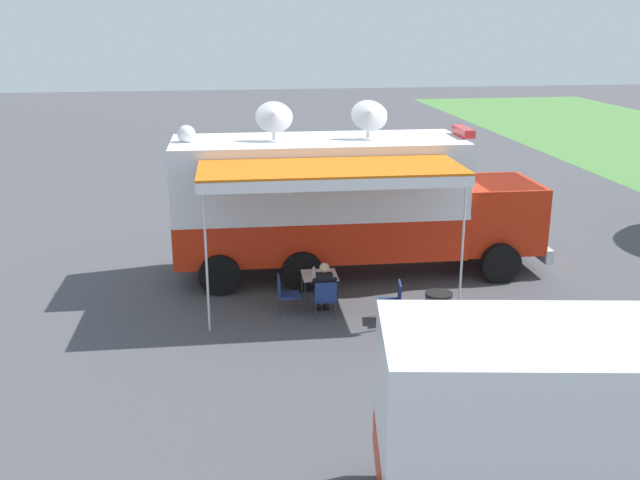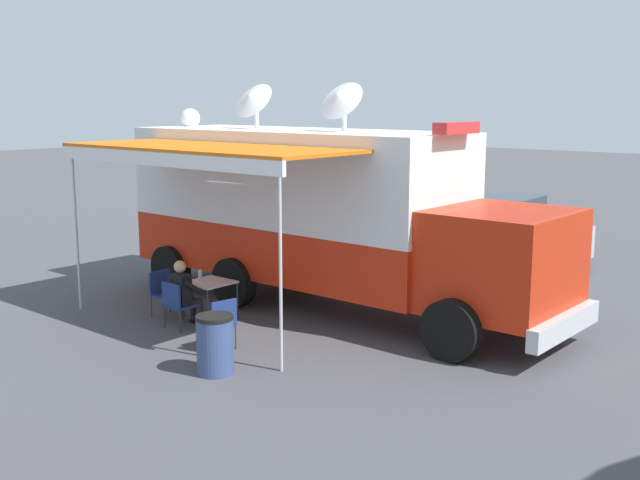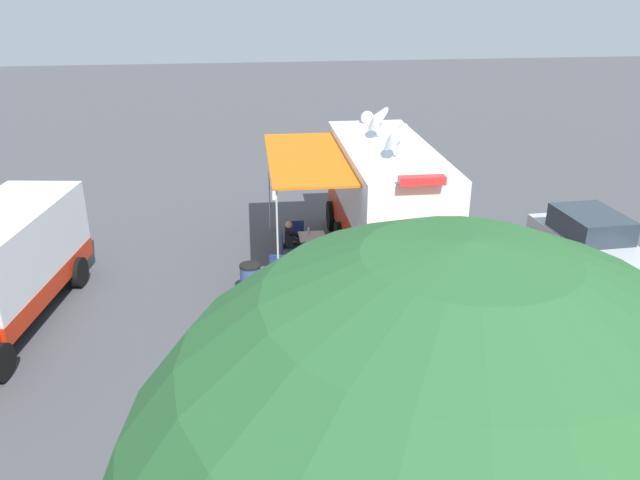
{
  "view_description": "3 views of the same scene",
  "coord_description": "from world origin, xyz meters",
  "px_view_note": "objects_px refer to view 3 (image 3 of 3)",
  "views": [
    {
      "loc": [
        17.66,
        -2.46,
        6.4
      ],
      "look_at": [
        0.92,
        -0.08,
        1.17
      ],
      "focal_mm": 40.69,
      "sensor_mm": 36.0,
      "label": 1
    },
    {
      "loc": [
        11.67,
        10.19,
        4.08
      ],
      "look_at": [
        0.19,
        0.81,
        1.37
      ],
      "focal_mm": 42.98,
      "sensor_mm": 36.0,
      "label": 2
    },
    {
      "loc": [
        4.28,
        17.16,
        7.92
      ],
      "look_at": [
        2.08,
        0.88,
        1.06
      ],
      "focal_mm": 35.05,
      "sensor_mm": 36.0,
      "label": 3
    }
  ],
  "objects_px": {
    "folding_table": "(312,238)",
    "folding_chair_at_table": "(286,244)",
    "command_truck": "(390,206)",
    "water_bottle": "(309,231)",
    "trash_bin": "(251,280)",
    "car_behind_truck": "(590,243)",
    "folding_chair_spare_by_truck": "(279,265)",
    "seated_responder": "(292,239)",
    "folding_chair_beside_table": "(297,233)"
  },
  "relations": [
    {
      "from": "folding_chair_at_table",
      "to": "folding_chair_spare_by_truck",
      "type": "xyz_separation_m",
      "value": [
        0.33,
        1.48,
        0.0
      ]
    },
    {
      "from": "folding_chair_at_table",
      "to": "folding_chair_beside_table",
      "type": "relative_size",
      "value": 1.0
    },
    {
      "from": "seated_responder",
      "to": "car_behind_truck",
      "type": "height_order",
      "value": "car_behind_truck"
    },
    {
      "from": "command_truck",
      "to": "seated_responder",
      "type": "height_order",
      "value": "command_truck"
    },
    {
      "from": "command_truck",
      "to": "seated_responder",
      "type": "relative_size",
      "value": 7.63
    },
    {
      "from": "command_truck",
      "to": "folding_chair_beside_table",
      "type": "xyz_separation_m",
      "value": [
        2.51,
        -1.87,
        -1.43
      ]
    },
    {
      "from": "trash_bin",
      "to": "folding_chair_at_table",
      "type": "bearing_deg",
      "value": -117.19
    },
    {
      "from": "folding_table",
      "to": "water_bottle",
      "type": "distance_m",
      "value": 0.23
    },
    {
      "from": "command_truck",
      "to": "folding_chair_spare_by_truck",
      "type": "xyz_separation_m",
      "value": [
        3.25,
        0.47,
        -1.43
      ]
    },
    {
      "from": "command_truck",
      "to": "folding_chair_spare_by_truck",
      "type": "height_order",
      "value": "command_truck"
    },
    {
      "from": "folding_chair_spare_by_truck",
      "to": "folding_chair_beside_table",
      "type": "bearing_deg",
      "value": -107.66
    },
    {
      "from": "folding_table",
      "to": "water_bottle",
      "type": "xyz_separation_m",
      "value": [
        0.09,
        -0.14,
        0.16
      ]
    },
    {
      "from": "seated_responder",
      "to": "trash_bin",
      "type": "distance_m",
      "value": 2.6
    },
    {
      "from": "car_behind_truck",
      "to": "command_truck",
      "type": "bearing_deg",
      "value": -9.43
    },
    {
      "from": "folding_chair_spare_by_truck",
      "to": "car_behind_truck",
      "type": "xyz_separation_m",
      "value": [
        -9.0,
        0.49,
        0.37
      ]
    },
    {
      "from": "seated_responder",
      "to": "trash_bin",
      "type": "bearing_deg",
      "value": 59.05
    },
    {
      "from": "trash_bin",
      "to": "folding_table",
      "type": "bearing_deg",
      "value": -131.02
    },
    {
      "from": "water_bottle",
      "to": "trash_bin",
      "type": "relative_size",
      "value": 0.25
    },
    {
      "from": "command_truck",
      "to": "folding_chair_spare_by_truck",
      "type": "distance_m",
      "value": 3.58
    },
    {
      "from": "folding_chair_beside_table",
      "to": "folding_chair_at_table",
      "type": "bearing_deg",
      "value": 64.26
    },
    {
      "from": "folding_chair_at_table",
      "to": "seated_responder",
      "type": "distance_m",
      "value": 0.23
    },
    {
      "from": "folding_chair_spare_by_truck",
      "to": "seated_responder",
      "type": "distance_m",
      "value": 1.57
    },
    {
      "from": "folding_chair_spare_by_truck",
      "to": "trash_bin",
      "type": "height_order",
      "value": "trash_bin"
    },
    {
      "from": "folding_chair_at_table",
      "to": "water_bottle",
      "type": "bearing_deg",
      "value": -167.92
    },
    {
      "from": "car_behind_truck",
      "to": "trash_bin",
      "type": "bearing_deg",
      "value": 1.52
    },
    {
      "from": "water_bottle",
      "to": "folding_chair_at_table",
      "type": "height_order",
      "value": "water_bottle"
    },
    {
      "from": "folding_chair_beside_table",
      "to": "command_truck",
      "type": "bearing_deg",
      "value": 143.33
    },
    {
      "from": "water_bottle",
      "to": "folding_chair_beside_table",
      "type": "height_order",
      "value": "water_bottle"
    },
    {
      "from": "car_behind_truck",
      "to": "folding_chair_beside_table",
      "type": "bearing_deg",
      "value": -18.86
    },
    {
      "from": "folding_table",
      "to": "seated_responder",
      "type": "distance_m",
      "value": 0.61
    },
    {
      "from": "folding_chair_beside_table",
      "to": "car_behind_truck",
      "type": "height_order",
      "value": "car_behind_truck"
    },
    {
      "from": "command_truck",
      "to": "folding_chair_at_table",
      "type": "distance_m",
      "value": 3.41
    },
    {
      "from": "folding_table",
      "to": "trash_bin",
      "type": "relative_size",
      "value": 0.9
    },
    {
      "from": "folding_table",
      "to": "folding_chair_spare_by_truck",
      "type": "distance_m",
      "value": 1.87
    },
    {
      "from": "folding_table",
      "to": "folding_chair_beside_table",
      "type": "bearing_deg",
      "value": -65.6
    },
    {
      "from": "folding_chair_at_table",
      "to": "seated_responder",
      "type": "height_order",
      "value": "seated_responder"
    },
    {
      "from": "folding_chair_spare_by_truck",
      "to": "seated_responder",
      "type": "height_order",
      "value": "seated_responder"
    },
    {
      "from": "command_truck",
      "to": "water_bottle",
      "type": "height_order",
      "value": "command_truck"
    },
    {
      "from": "folding_table",
      "to": "folding_chair_beside_table",
      "type": "xyz_separation_m",
      "value": [
        0.39,
        -0.85,
        -0.16
      ]
    },
    {
      "from": "folding_chair_beside_table",
      "to": "folding_chair_spare_by_truck",
      "type": "relative_size",
      "value": 1.0
    },
    {
      "from": "water_bottle",
      "to": "folding_chair_spare_by_truck",
      "type": "xyz_separation_m",
      "value": [
        1.04,
        1.63,
        -0.32
      ]
    },
    {
      "from": "folding_chair_beside_table",
      "to": "folding_table",
      "type": "bearing_deg",
      "value": 114.4
    },
    {
      "from": "command_truck",
      "to": "folding_table",
      "type": "xyz_separation_m",
      "value": [
        2.12,
        -1.02,
        -1.27
      ]
    },
    {
      "from": "water_bottle",
      "to": "folding_chair_beside_table",
      "type": "distance_m",
      "value": 0.83
    },
    {
      "from": "seated_responder",
      "to": "car_behind_truck",
      "type": "bearing_deg",
      "value": 167.0
    },
    {
      "from": "folding_chair_beside_table",
      "to": "water_bottle",
      "type": "bearing_deg",
      "value": 112.76
    },
    {
      "from": "command_truck",
      "to": "folding_chair_at_table",
      "type": "bearing_deg",
      "value": -19.02
    },
    {
      "from": "folding_table",
      "to": "folding_chair_at_table",
      "type": "bearing_deg",
      "value": 0.66
    },
    {
      "from": "water_bottle",
      "to": "trash_bin",
      "type": "distance_m",
      "value": 3.04
    },
    {
      "from": "folding_table",
      "to": "folding_chair_at_table",
      "type": "height_order",
      "value": "folding_chair_at_table"
    }
  ]
}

